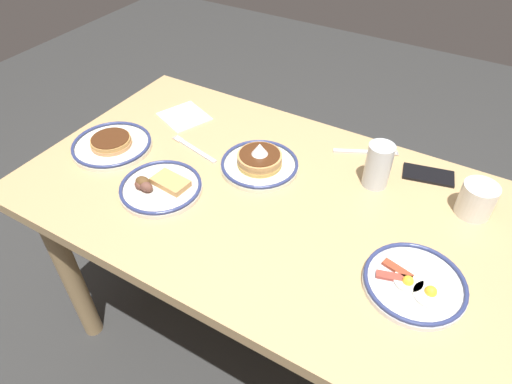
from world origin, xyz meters
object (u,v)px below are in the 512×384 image
plate_near_main (260,162)px  coffee_mug (478,199)px  drinking_glass (378,167)px  paper_napkin (184,116)px  fork_far (194,149)px  plate_center_pancakes (160,187)px  plate_far_side (112,145)px  cell_phone (428,175)px  fork_near (366,152)px  plate_far_companion (415,283)px

plate_near_main → coffee_mug: 0.60m
drinking_glass → paper_napkin: drinking_glass is taller
plate_near_main → fork_far: bearing=6.2°
plate_center_pancakes → coffee_mug: (-0.77, -0.35, 0.03)m
coffee_mug → paper_napkin: coffee_mug is taller
paper_napkin → fork_far: fork_far is taller
plate_far_side → cell_phone: (-0.89, -0.37, -0.01)m
paper_napkin → fork_near: fork_near is taller
plate_far_companion → fork_far: plate_far_companion is taller
cell_phone → fork_far: cell_phone is taller
plate_far_companion → fork_near: plate_far_companion is taller
drinking_glass → coffee_mug: bearing=-175.9°
drinking_glass → fork_near: size_ratio=0.71×
plate_center_pancakes → fork_near: 0.64m
plate_near_main → paper_napkin: bearing=-17.1°
paper_napkin → drinking_glass: bearing=179.4°
coffee_mug → cell_phone: (0.14, -0.09, -0.04)m
fork_far → plate_near_main: bearing=-173.8°
plate_near_main → fork_near: (-0.25, -0.23, -0.02)m
plate_center_pancakes → cell_phone: 0.77m
plate_far_side → fork_far: bearing=-151.0°
cell_phone → fork_far: (0.67, 0.24, -0.00)m
plate_far_side → fork_far: plate_far_side is taller
plate_far_side → coffee_mug: 1.07m
plate_far_side → plate_near_main: bearing=-161.6°
cell_phone → paper_napkin: bearing=-5.4°
plate_near_main → plate_far_companion: (-0.52, 0.20, -0.01)m
plate_far_companion → cell_phone: size_ratio=1.61×
cell_phone → plate_center_pancakes: bearing=22.4°
plate_near_main → coffee_mug: (-0.58, -0.12, 0.03)m
paper_napkin → fork_far: (-0.14, 0.14, 0.00)m
paper_napkin → fork_far: 0.20m
plate_center_pancakes → paper_napkin: size_ratio=1.54×
plate_far_companion → fork_far: size_ratio=1.20×
plate_center_pancakes → drinking_glass: (-0.51, -0.33, 0.05)m
fork_far → fork_near: bearing=-151.3°
paper_napkin → fork_far: size_ratio=0.78×
plate_far_side → drinking_glass: size_ratio=1.86×
plate_far_companion → plate_far_side: (0.97, -0.05, 0.00)m
drinking_glass → paper_napkin: (0.69, -0.01, -0.06)m
plate_far_side → coffee_mug: size_ratio=2.16×
plate_center_pancakes → plate_far_companion: 0.71m
plate_far_companion → coffee_mug: coffee_mug is taller
plate_far_companion → fork_near: 0.51m
cell_phone → fork_near: size_ratio=0.77×
plate_center_pancakes → paper_napkin: (0.18, -0.34, -0.01)m
plate_center_pancakes → fork_near: (-0.44, -0.46, -0.01)m
plate_near_main → plate_center_pancakes: 0.30m
plate_far_side → cell_phone: plate_far_side is taller
coffee_mug → fork_near: coffee_mug is taller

